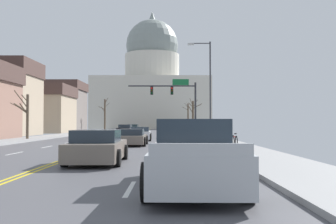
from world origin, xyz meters
name	(u,v)px	position (x,y,z in m)	size (l,w,h in m)	color
ground	(108,144)	(0.00, 0.00, 0.02)	(20.00, 180.00, 0.20)	#4D4D52
signal_gantry	(175,95)	(5.35, 15.64, 4.76)	(7.91, 0.41, 6.51)	#28282D
street_lamp_right	(207,82)	(7.96, 5.62, 5.22)	(2.09, 0.24, 8.72)	#333338
capitol_building	(152,87)	(0.00, 76.08, 11.50)	(30.81, 21.65, 32.56)	beige
sedan_near_00	(175,132)	(5.23, 11.21, 0.60)	(2.09, 4.32, 1.27)	#1E7247
sedan_near_01	(140,134)	(1.96, 5.56, 0.57)	(2.04, 4.36, 1.21)	silver
sedan_near_02	(132,138)	(1.93, -1.72, 0.54)	(2.03, 4.36, 1.15)	#6B6056
sedan_near_03	(185,141)	(5.40, -7.31, 0.57)	(2.11, 4.40, 1.20)	#B71414
sedan_near_04	(97,147)	(1.63, -13.13, 0.62)	(2.16, 4.50, 1.31)	#6B6056
pickup_truck_near_05	(193,157)	(5.05, -18.73, 0.74)	(2.35, 5.37, 1.68)	#ADB2B7
sedan_oncoming_00	(124,129)	(-1.67, 25.36, 0.63)	(2.16, 4.56, 1.32)	black
sedan_oncoming_01	(132,128)	(-1.85, 39.35, 0.60)	(2.17, 4.56, 1.28)	#1E7247
flank_building_00	(51,106)	(-18.57, 45.99, 4.84)	(12.63, 9.87, 9.57)	slate
flank_building_01	(1,98)	(-16.20, 18.50, 4.69)	(8.34, 7.64, 9.25)	tan
flank_building_03	(34,109)	(-16.67, 31.37, 3.76)	(11.51, 9.66, 7.42)	tan
bare_tree_00	(187,116)	(8.73, 53.14, 3.04)	(1.45, 2.20, 5.75)	brown
bare_tree_01	(25,114)	(-8.42, 6.05, 2.39)	(1.70, 2.14, 4.33)	brown
bare_tree_02	(192,115)	(8.58, 34.64, 2.88)	(2.26, 1.87, 5.58)	#4C3D2D
bare_tree_03	(104,114)	(-8.56, 49.29, 3.41)	(2.28, 1.53, 6.66)	#4C3D2D
pedestrian_00	(217,130)	(8.14, 0.12, 1.00)	(0.35, 0.34, 1.56)	#4C4238
pedestrian_01	(222,129)	(9.08, 4.48, 1.07)	(0.35, 0.34, 1.68)	#4C4238
bicycle_parked	(234,141)	(8.41, -5.40, 0.49)	(0.12, 1.77, 0.85)	black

